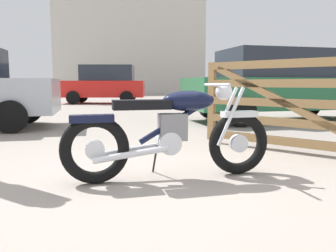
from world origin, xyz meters
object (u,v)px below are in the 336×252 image
timber_gate (310,101)px  vintage_motorcycle (172,133)px  pale_sedan_back (285,83)px  dark_sedan_left (104,84)px

timber_gate → vintage_motorcycle: bearing=71.7°
pale_sedan_back → dark_sedan_left: bearing=-66.6°
dark_sedan_left → pale_sedan_back: bearing=126.5°
dark_sedan_left → timber_gate: bearing=111.0°
vintage_motorcycle → dark_sedan_left: bearing=89.4°
timber_gate → dark_sedan_left: size_ratio=0.50×
pale_sedan_back → timber_gate: bearing=60.7°
timber_gate → pale_sedan_back: size_ratio=0.42×
pale_sedan_back → dark_sedan_left: 9.66m
vintage_motorcycle → timber_gate: bearing=17.4°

